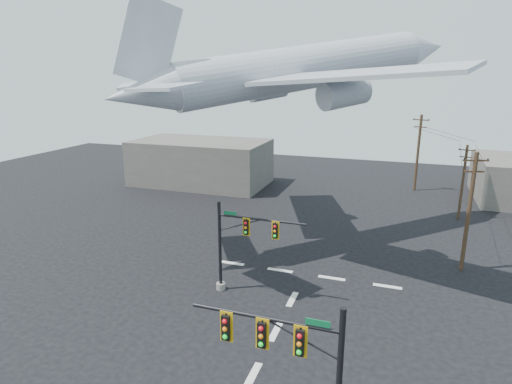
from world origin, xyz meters
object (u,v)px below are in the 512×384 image
at_px(signal_mast_far, 237,246).
at_px(utility_pole_b, 463,181).
at_px(utility_pole_a, 469,210).
at_px(utility_pole_c, 418,151).
at_px(airliner, 304,69).
at_px(signal_mast_near, 300,372).

relative_size(signal_mast_far, utility_pole_b, 0.82).
bearing_deg(utility_pole_a, utility_pole_c, 82.25).
height_order(utility_pole_b, utility_pole_c, utility_pole_c).
bearing_deg(utility_pole_c, utility_pole_b, -51.18).
relative_size(utility_pole_a, airliner, 0.33).
distance_m(signal_mast_far, airliner, 16.08).
distance_m(signal_mast_far, utility_pole_b, 27.44).
bearing_deg(utility_pole_b, utility_pole_c, 121.09).
bearing_deg(utility_pole_c, airliner, -97.20).
xyz_separation_m(signal_mast_far, utility_pole_b, (16.15, 22.18, 0.64)).
height_order(utility_pole_a, airliner, airliner).
bearing_deg(signal_mast_far, utility_pole_c, 70.17).
height_order(signal_mast_far, utility_pole_b, utility_pole_b).
distance_m(signal_mast_near, signal_mast_far, 13.47).
bearing_deg(signal_mast_near, airliner, 103.36).
bearing_deg(signal_mast_far, airliner, 81.08).
bearing_deg(utility_pole_b, utility_pole_a, -84.69).
bearing_deg(signal_mast_far, utility_pole_b, 53.93).
xyz_separation_m(signal_mast_near, utility_pole_c, (4.87, 44.53, 1.34)).
relative_size(utility_pole_b, utility_pole_c, 0.80).
bearing_deg(airliner, signal_mast_near, -123.79).
bearing_deg(utility_pole_a, utility_pole_b, 70.18).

